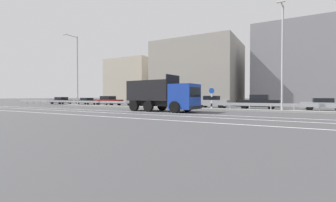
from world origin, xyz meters
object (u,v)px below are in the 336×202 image
Objects in this scene: street_lamp_1 at (282,54)px; parked_car_3 at (139,101)px; street_lamp_0 at (77,68)px; parked_car_5 at (212,102)px; dump_truck at (170,98)px; median_road_sign at (212,98)px; parked_car_4 at (169,102)px; parked_car_6 at (258,102)px; parked_car_0 at (61,101)px; parked_car_1 at (86,101)px; parked_car_7 at (324,104)px; parked_car_2 at (108,101)px.

street_lamp_1 is 2.55× the size of parked_car_3.
parked_car_5 is at bearing 11.34° from street_lamp_0.
dump_truck is 19.81m from street_lamp_0.
median_road_sign is 4.15m from parked_car_5.
parked_car_4 is 11.78m from parked_car_6.
median_road_sign is at bearing 62.38° from parked_car_4.
dump_truck is 1.63× the size of parked_car_0.
median_road_sign is at bearing 179.52° from street_lamp_1.
dump_truck reaches higher than parked_car_0.
parked_car_7 is at bearing -86.24° from parked_car_1.
median_road_sign is (2.57, 4.66, -0.07)m from dump_truck.
parked_car_4 is 17.96m from parked_car_7.
street_lamp_0 is at bearing -179.76° from median_road_sign.
dump_truck is at bearing -108.58° from parked_car_0.
parked_car_1 is 1.11× the size of parked_car_3.
dump_truck is at bearing 63.07° from parked_car_2.
parked_car_1 is (-31.14, 4.50, -4.76)m from street_lamp_1.
parked_car_4 is (-4.96, 8.97, -0.66)m from dump_truck.
parked_car_3 is 5.09m from parked_car_4.
parked_car_4 is (5.08, 0.31, -0.11)m from parked_car_3.
parked_car_6 is (16.85, -0.19, 0.06)m from parked_car_3.
street_lamp_0 reaches higher than parked_car_4.
median_road_sign is 0.51× the size of parked_car_2.
parked_car_3 reaches higher than parked_car_4.
street_lamp_0 is 15.37m from parked_car_4.
parked_car_5 is at bearing 87.76° from parked_car_3.
street_lamp_1 is at bearing 76.20° from parked_car_3.
parked_car_1 is 0.94× the size of parked_car_6.
parked_car_0 is at bearing 97.42° from parked_car_1.
median_road_sign is at bearing -69.18° from parked_car_7.
dump_truck is 10.27m from parked_car_4.
parked_car_1 is (-24.38, 4.44, -0.61)m from median_road_sign.
parked_car_4 is 6.36m from parked_car_5.
median_road_sign reaches higher than parked_car_2.
median_road_sign is 21.80m from street_lamp_0.
median_road_sign is at bearing -96.11° from parked_car_1.
parked_car_7 is at bearing -91.32° from parked_car_0.
street_lamp_0 is 10.88m from parked_car_3.
parked_car_1 is at bearing -88.25° from parked_car_4.
street_lamp_1 is 2.31× the size of parked_car_1.
parked_car_7 is (23.04, 0.16, -0.09)m from parked_car_3.
median_road_sign reaches higher than parked_car_1.
parked_car_1 is at bearing -95.37° from parked_car_2.
street_lamp_0 reaches higher than parked_car_2.
street_lamp_0 is 21.16m from parked_car_5.
parked_car_5 is at bearing 91.47° from parked_car_2.
parked_car_4 is at bearing -94.48° from parked_car_5.
parked_car_7 reaches higher than parked_car_1.
parked_car_3 is at bearing 168.15° from street_lamp_1.
median_road_sign is at bearing 132.14° from parked_car_6.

